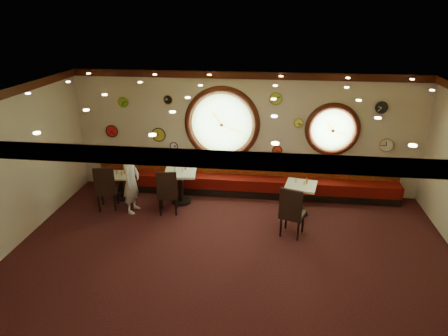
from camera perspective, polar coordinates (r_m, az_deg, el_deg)
floor at (r=8.38m, az=1.19°, el=-11.71°), size 9.00×6.00×0.00m
ceiling at (r=7.13m, az=1.39°, el=10.27°), size 9.00×6.00×0.02m
wall_back at (r=10.42m, az=3.01°, el=4.91°), size 9.00×0.02×3.20m
wall_front at (r=5.02m, az=-2.44°, el=-15.25°), size 9.00×0.02×3.20m
wall_left at (r=9.19m, az=-27.85°, el=-0.03°), size 0.02×6.00×3.20m
molding_back at (r=10.04m, az=3.16°, el=13.10°), size 9.00×0.10×0.18m
molding_front at (r=4.33m, az=-2.65°, el=1.31°), size 9.00×0.10×0.18m
molding_left at (r=8.78m, az=-29.31°, el=9.14°), size 0.10×6.00×0.18m
banquette_base at (r=10.70m, az=2.74°, el=-3.24°), size 8.00×0.55×0.20m
banquette_seat at (r=10.59m, az=2.77°, el=-2.01°), size 8.00×0.55×0.30m
banquette_back at (r=10.64m, az=2.90°, el=0.43°), size 8.00×0.10×0.55m
porthole_left_glass at (r=10.40m, az=-0.28°, el=6.34°), size 1.66×0.02×1.66m
porthole_left_frame at (r=10.39m, az=-0.29°, el=6.32°), size 1.98×0.18×1.98m
porthole_left_ring at (r=10.36m, az=-0.31°, el=6.28°), size 1.61×0.03×1.61m
porthole_right_glass at (r=10.44m, az=15.21°, el=5.35°), size 1.10×0.02×1.10m
porthole_right_frame at (r=10.43m, az=15.22°, el=5.32°), size 1.38×0.18×1.38m
porthole_right_ring at (r=10.40m, az=15.24°, el=5.28°), size 1.09×0.03×1.09m
wall_clock_0 at (r=10.89m, az=-14.18°, el=9.10°), size 0.26×0.03×0.26m
wall_clock_1 at (r=10.50m, az=-8.02°, el=9.65°), size 0.24×0.03×0.24m
wall_clock_2 at (r=10.48m, az=7.60°, el=2.55°), size 0.24×0.03×0.24m
wall_clock_3 at (r=10.28m, az=10.60°, el=6.36°), size 0.22×0.03×0.22m
wall_clock_4 at (r=10.48m, az=21.57°, el=8.04°), size 0.28×0.03×0.28m
wall_clock_5 at (r=10.12m, az=7.40°, el=9.81°), size 0.30×0.03×0.30m
wall_clock_6 at (r=10.81m, az=-9.30°, el=4.73°), size 0.36×0.03×0.36m
wall_clock_7 at (r=11.23m, az=-15.72°, el=5.10°), size 0.32×0.03×0.32m
wall_clock_8 at (r=10.80m, az=-7.16°, el=3.15°), size 0.20×0.03×0.20m
wall_clock_9 at (r=10.78m, az=22.17°, el=3.04°), size 0.34×0.03×0.34m
table_a at (r=10.65m, az=-14.39°, el=-2.15°), size 0.66×0.66×0.67m
table_b at (r=10.12m, az=-6.20°, el=-2.15°), size 0.87×0.87×0.85m
table_c at (r=9.69m, az=10.82°, el=-3.89°), size 0.82×0.82×0.77m
chair_a at (r=10.05m, az=-16.54°, el=-2.42°), size 0.57×0.57×0.71m
chair_b at (r=9.54m, az=-8.10°, el=-3.07°), size 0.55×0.55×0.70m
chair_c at (r=8.63m, az=9.65°, el=-5.81°), size 0.62×0.62×0.72m
condiment_a_salt at (r=10.60m, az=-15.08°, el=-0.55°), size 0.04×0.04×0.11m
condiment_b_salt at (r=10.02m, az=-7.06°, el=-0.16°), size 0.04×0.04×0.11m
condiment_c_salt at (r=9.63m, az=10.24°, el=-1.83°), size 0.03×0.03×0.10m
condiment_a_pepper at (r=10.47m, az=-14.40°, el=-0.77°), size 0.04×0.04×0.11m
condiment_b_pepper at (r=9.93m, az=-5.98°, el=-0.37°), size 0.03×0.03×0.09m
condiment_c_pepper at (r=9.55m, az=11.39°, el=-2.12°), size 0.03×0.03×0.09m
condiment_a_bottle at (r=10.55m, az=-14.07°, el=-0.46°), size 0.05×0.05×0.15m
condiment_b_bottle at (r=10.08m, az=-5.53°, el=0.21°), size 0.05×0.05×0.16m
condiment_c_bottle at (r=9.60m, az=11.75°, el=-1.82°), size 0.05×0.05×0.16m
waiter at (r=9.78m, az=-13.12°, el=-1.88°), size 0.42×0.60×1.58m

